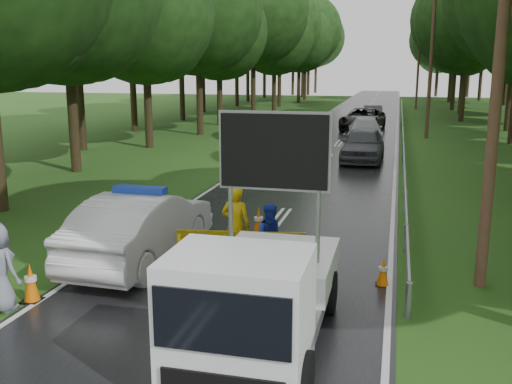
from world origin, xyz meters
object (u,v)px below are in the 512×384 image
(police_sedan, at_px, (142,228))
(officer, at_px, (236,226))
(queue_car_second, at_px, (365,130))
(queue_car_third, at_px, (363,119))
(queue_car_fourth, at_px, (373,114))
(civilian, at_px, (272,239))
(queue_car_first, at_px, (363,145))
(barrier, at_px, (241,244))
(work_truck, at_px, (257,294))

(police_sedan, height_order, officer, officer)
(queue_car_second, relative_size, queue_car_third, 0.87)
(queue_car_fourth, bearing_deg, queue_car_second, -89.33)
(civilian, distance_m, queue_car_fourth, 36.17)
(queue_car_first, bearing_deg, officer, -95.93)
(civilian, bearing_deg, queue_car_third, 68.07)
(police_sedan, xyz_separation_m, queue_car_second, (3.86, 23.54, -0.11))
(barrier, distance_m, queue_car_third, 30.81)
(barrier, bearing_deg, officer, 102.03)
(officer, xyz_separation_m, queue_car_fourth, (1.49, 35.81, -0.27))
(officer, bearing_deg, work_truck, 114.74)
(queue_car_fourth, bearing_deg, queue_car_third, -94.06)
(officer, bearing_deg, queue_car_fourth, -88.12)
(civilian, bearing_deg, queue_car_first, 64.73)
(civilian, xyz_separation_m, queue_car_first, (1.01, 16.10, 0.02))
(work_truck, xyz_separation_m, queue_car_second, (0.14, 27.22, -0.30))
(work_truck, distance_m, queue_car_third, 33.75)
(police_sedan, xyz_separation_m, work_truck, (3.71, -3.68, 0.19))
(police_sedan, relative_size, queue_car_first, 1.05)
(barrier, distance_m, queue_car_first, 16.81)
(officer, bearing_deg, queue_car_first, -92.74)
(barrier, relative_size, queue_car_second, 0.55)
(queue_car_first, xyz_separation_m, queue_car_fourth, (-0.44, 20.07, -0.13))
(queue_car_fourth, bearing_deg, officer, -92.28)
(barrier, bearing_deg, police_sedan, 155.30)
(work_truck, distance_m, queue_car_first, 19.69)
(officer, relative_size, queue_car_second, 0.38)
(queue_car_first, xyz_separation_m, queue_car_third, (-0.88, 14.07, -0.03))
(police_sedan, distance_m, queue_car_second, 23.86)
(queue_car_second, bearing_deg, police_sedan, -103.74)
(civilian, distance_m, queue_car_second, 23.65)
(civilian, height_order, queue_car_third, civilian)
(police_sedan, bearing_deg, queue_car_second, -97.95)
(civilian, bearing_deg, queue_car_fourth, 67.41)
(queue_car_first, bearing_deg, queue_car_second, 93.48)
(police_sedan, bearing_deg, queue_car_third, -94.91)
(police_sedan, height_order, queue_car_second, police_sedan)
(queue_car_first, height_order, queue_car_second, queue_car_first)
(work_truck, height_order, civilian, work_truck)
(civilian, distance_m, queue_car_first, 16.13)
(officer, bearing_deg, queue_car_second, -89.71)
(queue_car_second, xyz_separation_m, queue_car_third, (-0.56, 6.53, 0.07))
(police_sedan, xyz_separation_m, queue_car_third, (3.30, 30.07, -0.04))
(queue_car_fourth, bearing_deg, civilian, -90.78)
(queue_car_third, bearing_deg, officer, -84.85)
(queue_car_third, bearing_deg, work_truck, -82.12)
(civilian, xyz_separation_m, queue_car_fourth, (0.56, 36.17, -0.12))
(officer, height_order, civilian, officer)
(officer, height_order, queue_car_first, officer)
(work_truck, height_order, barrier, work_truck)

